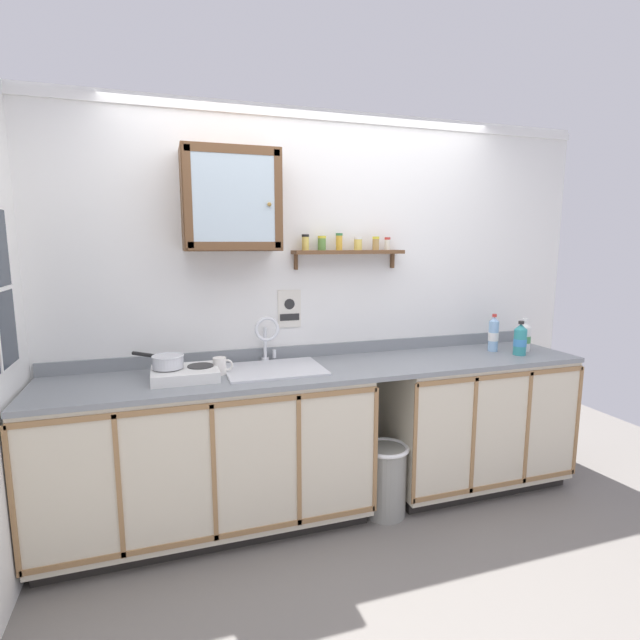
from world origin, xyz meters
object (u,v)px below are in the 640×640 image
at_px(hot_plate_stove, 185,374).
at_px(wall_cabinet, 231,200).
at_px(bottle_detergent_teal_1, 520,340).
at_px(bottle_opaque_white_2, 524,337).
at_px(saucepan, 167,361).
at_px(sink, 274,375).
at_px(warning_sign, 289,309).
at_px(trash_bin, 385,479).
at_px(mug, 220,366).
at_px(bottle_water_blue_0, 493,334).

xyz_separation_m(hot_plate_stove, wall_cabinet, (0.31, 0.17, 0.97)).
xyz_separation_m(bottle_detergent_teal_1, bottle_opaque_white_2, (0.12, 0.10, -0.00)).
distance_m(hot_plate_stove, saucepan, 0.12).
height_order(sink, warning_sign, warning_sign).
distance_m(sink, bottle_detergent_teal_1, 1.68).
relative_size(saucepan, wall_cabinet, 0.49).
height_order(hot_plate_stove, wall_cabinet, wall_cabinet).
xyz_separation_m(wall_cabinet, trash_bin, (0.86, -0.35, -1.70)).
relative_size(mug, warning_sign, 0.48).
xyz_separation_m(sink, wall_cabinet, (-0.21, 0.13, 1.03)).
height_order(bottle_water_blue_0, warning_sign, warning_sign).
height_order(hot_plate_stove, bottle_opaque_white_2, bottle_opaque_white_2).
bearing_deg(wall_cabinet, hot_plate_stove, -150.65).
distance_m(hot_plate_stove, bottle_detergent_teal_1, 2.19).
relative_size(hot_plate_stove, bottle_detergent_teal_1, 1.55).
bearing_deg(warning_sign, trash_bin, -44.91).
xyz_separation_m(saucepan, trash_bin, (1.26, -0.20, -0.81)).
bearing_deg(sink, bottle_water_blue_0, 0.48).
bearing_deg(wall_cabinet, saucepan, -159.91).
bearing_deg(wall_cabinet, bottle_detergent_teal_1, -8.18).
bearing_deg(warning_sign, sink, -122.70).
distance_m(bottle_water_blue_0, mug, 1.90).
bearing_deg(mug, hot_plate_stove, -169.33).
distance_m(bottle_opaque_white_2, warning_sign, 1.67).
bearing_deg(hot_plate_stove, bottle_opaque_white_2, -0.04).
xyz_separation_m(hot_plate_stove, bottle_water_blue_0, (2.09, 0.06, 0.09)).
xyz_separation_m(bottle_water_blue_0, bottle_detergent_teal_1, (0.10, -0.16, -0.02)).
height_order(saucepan, warning_sign, warning_sign).
relative_size(saucepan, bottle_water_blue_0, 1.08).
bearing_deg(sink, saucepan, -178.23).
bearing_deg(wall_cabinet, bottle_water_blue_0, -3.64).
xyz_separation_m(hot_plate_stove, bottle_detergent_teal_1, (2.19, -0.10, 0.07)).
xyz_separation_m(sink, bottle_detergent_teal_1, (1.67, -0.14, 0.14)).
height_order(sink, bottle_water_blue_0, sink).
bearing_deg(bottle_detergent_teal_1, warning_sign, 164.92).
bearing_deg(bottle_opaque_white_2, saucepan, 179.33).
bearing_deg(mug, saucepan, -177.87).
xyz_separation_m(bottle_detergent_teal_1, wall_cabinet, (-1.88, 0.27, 0.89)).
relative_size(hot_plate_stove, saucepan, 1.27).
bearing_deg(sink, hot_plate_stove, -174.97).
distance_m(bottle_opaque_white_2, mug, 2.11).
relative_size(bottle_opaque_white_2, trash_bin, 0.51).
distance_m(hot_plate_stove, wall_cabinet, 1.03).
height_order(saucepan, mug, saucepan).
bearing_deg(wall_cabinet, sink, -31.15).
height_order(mug, trash_bin, mug).
relative_size(bottle_detergent_teal_1, trash_bin, 0.52).
bearing_deg(sink, bottle_detergent_teal_1, -4.90).
height_order(saucepan, bottle_water_blue_0, bottle_water_blue_0).
bearing_deg(warning_sign, hot_plate_stove, -155.84).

